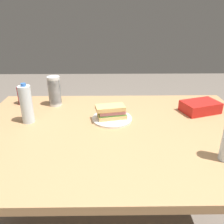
{
  "coord_description": "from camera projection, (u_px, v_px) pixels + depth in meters",
  "views": [
    {
      "loc": [
        0.03,
        1.16,
        1.36
      ],
      "look_at": [
        0.01,
        -0.13,
        0.78
      ],
      "focal_mm": 37.93,
      "sensor_mm": 36.0,
      "label": 1
    }
  ],
  "objects": [
    {
      "name": "water_bottle_tall",
      "position": [
        26.0,
        104.0,
        1.36
      ],
      "size": [
        0.07,
        0.07,
        0.24
      ],
      "color": "silver",
      "rests_on": "dining_table"
    },
    {
      "name": "dining_table",
      "position": [
        115.0,
        142.0,
        1.35
      ],
      "size": [
        1.61,
        1.11,
        0.73
      ],
      "color": "tan",
      "rests_on": "ground_plane"
    },
    {
      "name": "paper_plate",
      "position": [
        112.0,
        119.0,
        1.43
      ],
      "size": [
        0.24,
        0.24,
        0.01
      ],
      "primitive_type": "cylinder",
      "color": "white",
      "rests_on": "dining_table"
    },
    {
      "name": "soda_can_red",
      "position": [
        23.0,
        96.0,
        1.65
      ],
      "size": [
        0.07,
        0.07,
        0.12
      ],
      "primitive_type": "cylinder",
      "color": "maroon",
      "rests_on": "dining_table"
    },
    {
      "name": "plastic_cup_stack",
      "position": [
        55.0,
        91.0,
        1.61
      ],
      "size": [
        0.08,
        0.08,
        0.2
      ],
      "color": "silver",
      "rests_on": "dining_table"
    },
    {
      "name": "chip_bag",
      "position": [
        200.0,
        107.0,
        1.53
      ],
      "size": [
        0.27,
        0.21,
        0.07
      ],
      "primitive_type": "cube",
      "rotation": [
        0.0,
        0.0,
        3.46
      ],
      "color": "red",
      "rests_on": "dining_table"
    },
    {
      "name": "sandwich",
      "position": [
        111.0,
        112.0,
        1.41
      ],
      "size": [
        0.19,
        0.13,
        0.08
      ],
      "color": "#DBB26B",
      "rests_on": "paper_plate"
    }
  ]
}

